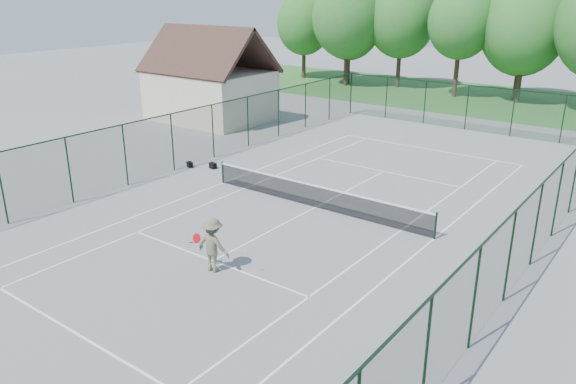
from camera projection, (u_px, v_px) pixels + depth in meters
name	position (u px, v px, depth m)	size (l,w,h in m)	color
ground	(315.00, 207.00, 24.54)	(140.00, 140.00, 0.00)	gray
grass_far	(516.00, 102.00, 47.10)	(80.00, 16.00, 0.01)	#367230
court_lines	(315.00, 207.00, 24.54)	(11.05, 23.85, 0.01)	white
tennis_net	(316.00, 195.00, 24.34)	(11.08, 0.08, 1.10)	black
fence_enclosure	(316.00, 174.00, 24.00)	(18.05, 36.05, 3.02)	#163420
utility_building	(209.00, 76.00, 40.01)	(8.60, 6.27, 6.63)	beige
tree_line_far	(526.00, 28.00, 45.05)	(39.40, 6.40, 9.70)	#412C20
sports_bag_a	(190.00, 164.00, 30.01)	(0.37, 0.22, 0.30)	black
sports_bag_b	(213.00, 166.00, 29.80)	(0.40, 0.24, 0.31)	black
tennis_player	(213.00, 245.00, 18.73)	(2.04, 0.87, 1.90)	#64684B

